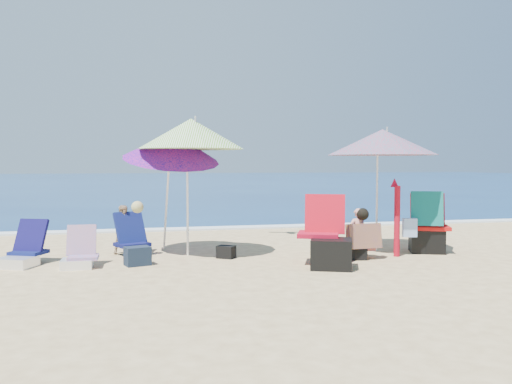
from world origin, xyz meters
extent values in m
plane|color=#D8BC84|center=(0.00, 0.00, 0.00)|extent=(120.00, 120.00, 0.00)
cube|color=navy|center=(0.00, 45.00, -0.05)|extent=(120.00, 80.00, 0.12)
cube|color=white|center=(0.00, 5.10, 0.02)|extent=(120.00, 0.50, 0.04)
cylinder|color=silver|center=(1.98, 1.27, 1.01)|extent=(0.05, 0.05, 2.03)
cone|color=#E31E49|center=(2.03, 1.18, 1.94)|extent=(2.49, 2.49, 0.46)
cylinder|color=silver|center=(2.07, 1.08, 2.15)|extent=(0.04, 0.04, 0.12)
cylinder|color=white|center=(-1.37, 1.55, 1.08)|extent=(0.05, 0.05, 2.16)
cone|color=#4DA819|center=(-1.31, 1.46, 2.06)|extent=(2.14, 2.14, 0.51)
cylinder|color=silver|center=(-1.25, 1.38, 2.29)|extent=(0.04, 0.04, 0.14)
cylinder|color=white|center=(-1.69, 2.07, 0.96)|extent=(0.14, 0.50, 1.87)
cone|color=#BB1A89|center=(-1.61, 1.75, 1.87)|extent=(1.99, 2.04, 0.87)
cylinder|color=white|center=(-1.59, 1.62, 2.08)|extent=(0.04, 0.07, 0.13)
cylinder|color=#A90C1D|center=(2.06, 0.67, 0.60)|extent=(0.12, 0.12, 1.19)
cone|color=#B80D2A|center=(2.06, 0.78, 1.24)|extent=(0.17, 0.17, 0.15)
cube|color=#0D144A|center=(-3.88, 1.36, 0.17)|extent=(0.60, 0.57, 0.06)
cube|color=#0E0B42|center=(-3.85, 1.44, 0.43)|extent=(0.55, 0.44, 0.51)
cube|color=white|center=(-3.99, 1.05, 0.08)|extent=(0.63, 0.60, 0.15)
cube|color=#D24A4F|center=(-3.01, 0.80, 0.16)|extent=(0.44, 0.38, 0.05)
cube|color=#DD684E|center=(-3.05, 1.02, 0.39)|extent=(0.43, 0.25, 0.46)
cube|color=white|center=(-3.10, 0.79, 0.07)|extent=(0.45, 0.40, 0.14)
cube|color=#A90C24|center=(0.53, 0.29, 0.47)|extent=(0.78, 0.75, 0.07)
cube|color=red|center=(0.66, 0.35, 0.78)|extent=(0.64, 0.39, 0.62)
cube|color=black|center=(0.61, -0.07, 0.22)|extent=(0.75, 0.72, 0.44)
cube|color=#B90E0D|center=(2.84, 0.89, 0.44)|extent=(0.75, 0.71, 0.06)
cube|color=red|center=(2.91, 1.15, 0.74)|extent=(0.61, 0.38, 0.59)
cube|color=black|center=(2.78, 0.94, 0.21)|extent=(0.72, 0.68, 0.42)
cube|color=#09756B|center=(2.66, 0.74, 0.79)|extent=(0.56, 0.37, 0.60)
cube|color=#8EB2E4|center=(2.33, 0.72, 0.48)|extent=(0.25, 0.15, 0.32)
imported|color=tan|center=(1.34, 0.65, 0.42)|extent=(0.32, 0.22, 0.83)
cube|color=#511070|center=(1.36, 0.68, 0.17)|extent=(0.49, 0.44, 0.06)
cube|color=#321070|center=(1.39, 0.50, 0.39)|extent=(0.59, 0.25, 0.42)
sphere|color=black|center=(1.40, 0.58, 0.74)|extent=(0.20, 0.20, 0.20)
imported|color=tan|center=(-2.43, 2.00, 0.42)|extent=(0.50, 0.46, 0.84)
cube|color=#0C1147|center=(-2.30, 1.79, 0.18)|extent=(0.65, 0.62, 0.06)
cube|color=#0E174F|center=(-2.33, 1.90, 0.46)|extent=(0.59, 0.48, 0.54)
sphere|color=tan|center=(-2.20, 1.63, 0.84)|extent=(0.20, 0.20, 0.20)
cube|color=#172233|center=(-2.21, 0.82, 0.14)|extent=(0.43, 0.36, 0.29)
cube|color=black|center=(-0.78, 1.14, 0.10)|extent=(0.35, 0.33, 0.21)
cube|color=tan|center=(1.22, 1.27, 0.13)|extent=(0.32, 0.25, 0.25)
cube|color=#1B273C|center=(0.84, 0.64, 0.14)|extent=(0.39, 0.31, 0.27)
cube|color=black|center=(1.30, 0.53, 0.11)|extent=(0.31, 0.24, 0.22)
camera|label=1|loc=(-2.22, -7.49, 1.56)|focal=37.29mm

